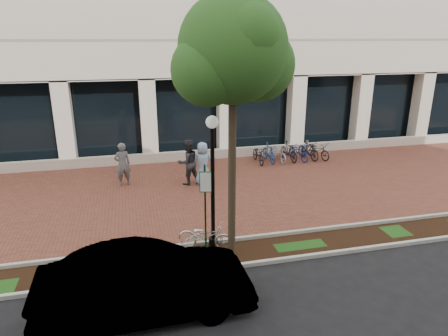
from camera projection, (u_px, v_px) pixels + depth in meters
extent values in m
plane|color=black|center=(207.00, 190.00, 16.76)|extent=(120.00, 120.00, 0.00)
cube|color=brown|center=(207.00, 190.00, 16.76)|extent=(40.00, 9.00, 0.01)
cube|color=black|center=(241.00, 253.00, 11.91)|extent=(40.00, 1.50, 0.01)
cube|color=beige|center=(235.00, 239.00, 12.59)|extent=(40.00, 0.12, 0.12)
cube|color=beige|center=(249.00, 264.00, 11.20)|extent=(40.00, 0.12, 0.12)
cube|color=black|center=(186.00, 117.00, 21.28)|extent=(40.00, 0.15, 4.20)
cube|color=beige|center=(190.00, 155.00, 20.84)|extent=(40.00, 0.25, 0.50)
cube|color=beige|center=(188.00, 119.00, 20.63)|extent=(0.80, 0.80, 4.20)
cube|color=#123314|center=(205.00, 211.00, 11.42)|extent=(0.05, 0.05, 2.80)
cube|color=#186032|center=(205.00, 182.00, 11.11)|extent=(0.34, 0.02, 0.62)
cube|color=white|center=(205.00, 182.00, 11.10)|extent=(0.30, 0.01, 0.56)
cylinder|color=black|center=(213.00, 242.00, 12.22)|extent=(0.28, 0.28, 0.30)
cylinder|color=black|center=(213.00, 190.00, 11.68)|extent=(0.12, 0.12, 3.75)
sphere|color=silver|center=(212.00, 122.00, 11.05)|extent=(0.36, 0.36, 0.36)
cylinder|color=#4B3E2B|center=(232.00, 184.00, 11.16)|extent=(0.22, 0.22, 4.45)
sphere|color=#25541A|center=(233.00, 49.00, 10.03)|extent=(2.81, 2.81, 2.81)
sphere|color=#25541A|center=(258.00, 65.00, 10.59)|extent=(1.97, 1.97, 1.97)
sphere|color=#25541A|center=(207.00, 70.00, 9.83)|extent=(1.83, 1.83, 1.83)
imported|color=silver|center=(206.00, 236.00, 11.99)|extent=(1.80, 1.24, 0.90)
imported|color=#5C5D61|center=(122.00, 164.00, 17.07)|extent=(0.78, 0.60, 1.90)
imported|color=#2A2B30|center=(188.00, 162.00, 17.21)|extent=(1.17, 1.04, 1.99)
imported|color=#8AADCE|center=(203.00, 163.00, 17.29)|extent=(0.95, 0.66, 1.86)
cylinder|color=silver|center=(307.00, 149.00, 21.40)|extent=(0.11, 0.11, 0.80)
sphere|color=silver|center=(307.00, 141.00, 21.26)|extent=(0.12, 0.12, 0.12)
imported|color=black|center=(258.00, 154.00, 20.33)|extent=(0.63, 1.72, 0.90)
imported|color=navy|center=(269.00, 153.00, 20.43)|extent=(0.52, 1.67, 0.99)
imported|color=#BBBCC0|center=(279.00, 153.00, 20.57)|extent=(0.74, 1.75, 0.90)
imported|color=black|center=(289.00, 151.00, 20.68)|extent=(0.69, 1.70, 0.99)
imported|color=navy|center=(299.00, 152.00, 20.82)|extent=(0.91, 1.79, 0.90)
imported|color=black|center=(308.00, 150.00, 20.93)|extent=(0.85, 1.72, 0.99)
imported|color=black|center=(318.00, 150.00, 21.06)|extent=(1.07, 1.80, 0.90)
cylinder|color=silver|center=(289.00, 153.00, 20.71)|extent=(0.04, 0.04, 0.80)
imported|color=silver|center=(146.00, 284.00, 9.07)|extent=(4.89, 1.80, 1.60)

